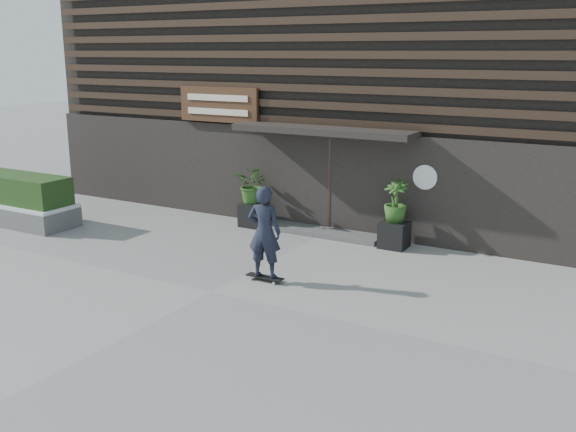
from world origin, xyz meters
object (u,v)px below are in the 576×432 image
Objects in this scene: planter_pot_left at (254,215)px; planter_pot_right at (394,235)px; raised_bed at (17,213)px; skateboarder at (264,232)px.

planter_pot_right is at bearing 0.00° from planter_pot_left.
planter_pot_left and planter_pot_right have the same top height.
raised_bed is (-5.56, -2.78, -0.05)m from planter_pot_left.
planter_pot_right is 0.17× the size of raised_bed.
planter_pot_left is at bearing 180.00° from planter_pot_right.
skateboarder is (2.44, -3.39, 0.69)m from planter_pot_left.
planter_pot_left is at bearing 125.76° from skateboarder.
planter_pot_right is at bearing 68.13° from skateboarder.
planter_pot_right is 9.76m from raised_bed.
planter_pot_right is 0.32× the size of skateboarder.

